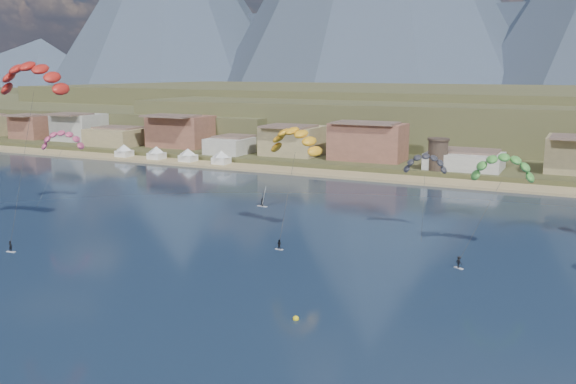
{
  "coord_description": "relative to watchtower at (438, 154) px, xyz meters",
  "views": [
    {
      "loc": [
        40.85,
        -52.68,
        28.38
      ],
      "look_at": [
        0.0,
        32.0,
        10.0
      ],
      "focal_mm": 38.95,
      "sensor_mm": 36.0,
      "label": 1
    }
  ],
  "objects": [
    {
      "name": "land",
      "position": [
        -5.0,
        446.0,
        -6.37
      ],
      "size": [
        2200.0,
        900.0,
        4.0
      ],
      "color": "brown",
      "rests_on": "ground"
    },
    {
      "name": "kitesurfer_yellow",
      "position": [
        -9.8,
        -69.21,
        10.71
      ],
      "size": [
        11.43,
        14.64,
        20.76
      ],
      "color": "silver",
      "rests_on": "ground"
    },
    {
      "name": "ground",
      "position": [
        -5.0,
        -114.0,
        -6.37
      ],
      "size": [
        2400.0,
        2400.0,
        0.0
      ],
      "primitive_type": "plane",
      "color": "black",
      "rests_on": "ground"
    },
    {
      "name": "kitesurfer_red",
      "position": [
        -49.06,
        -89.42,
        21.51
      ],
      "size": [
        13.34,
        14.79,
        31.15
      ],
      "color": "silver",
      "rests_on": "ground"
    },
    {
      "name": "foothills",
      "position": [
        17.39,
        118.47,
        2.71
      ],
      "size": [
        940.0,
        210.0,
        18.0
      ],
      "color": "brown",
      "rests_on": "ground"
    },
    {
      "name": "beach_tents",
      "position": [
        -81.25,
        -8.0,
        -2.66
      ],
      "size": [
        43.4,
        6.4,
        5.0
      ],
      "color": "white",
      "rests_on": "ground"
    },
    {
      "name": "distant_kite_pink",
      "position": [
        -65.9,
        -67.45,
        7.96
      ],
      "size": [
        9.72,
        8.01,
        17.5
      ],
      "color": "#262626",
      "rests_on": "ground"
    },
    {
      "name": "distant_kite_dark",
      "position": [
        10.57,
        -58.95,
        6.59
      ],
      "size": [
        8.33,
        6.46,
        15.87
      ],
      "color": "#262626",
      "rests_on": "ground"
    },
    {
      "name": "beach",
      "position": [
        -5.0,
        -8.0,
        -6.12
      ],
      "size": [
        2200.0,
        12.0,
        0.9
      ],
      "color": "tan",
      "rests_on": "ground"
    },
    {
      "name": "buoy",
      "position": [
        7.11,
        -105.0,
        -6.24
      ],
      "size": [
        0.73,
        0.73,
        0.73
      ],
      "color": "yellow",
      "rests_on": "ground"
    },
    {
      "name": "watchtower",
      "position": [
        0.0,
        0.0,
        0.0
      ],
      "size": [
        5.82,
        5.82,
        8.6
      ],
      "color": "#47382D",
      "rests_on": "ground"
    },
    {
      "name": "kitesurfer_green",
      "position": [
        24.36,
        -66.62,
        7.84
      ],
      "size": [
        10.38,
        14.26,
        18.14
      ],
      "color": "silver",
      "rests_on": "ground"
    },
    {
      "name": "town",
      "position": [
        -45.0,
        8.0,
        1.63
      ],
      "size": [
        400.0,
        24.0,
        12.0
      ],
      "color": "beige",
      "rests_on": "ground"
    },
    {
      "name": "windsurfer",
      "position": [
        -25.02,
        -52.73,
        -5.06
      ],
      "size": [
        2.4,
        2.63,
        4.14
      ],
      "color": "silver",
      "rests_on": "ground"
    }
  ]
}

